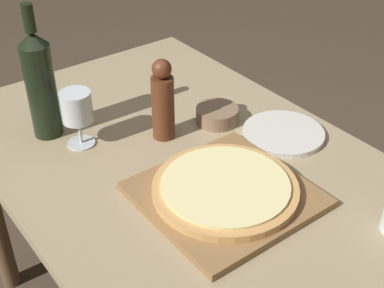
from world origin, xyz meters
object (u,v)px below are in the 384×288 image
(wine_glass, at_px, (77,109))
(small_bowl, at_px, (217,115))
(pizza, at_px, (225,188))
(wine_bottle, at_px, (40,84))
(pepper_mill, at_px, (163,101))

(wine_glass, relative_size, small_bowl, 1.30)
(pizza, bearing_deg, small_bowl, 53.78)
(wine_bottle, relative_size, small_bowl, 3.05)
(wine_bottle, distance_m, small_bowl, 0.47)
(wine_bottle, height_order, wine_glass, wine_bottle)
(pepper_mill, relative_size, wine_glass, 1.46)
(pizza, height_order, wine_bottle, wine_bottle)
(pepper_mill, xyz_separation_m, wine_glass, (-0.19, 0.10, 0.00))
(pepper_mill, bearing_deg, wine_bottle, 140.23)
(wine_bottle, bearing_deg, pepper_mill, -39.77)
(pizza, distance_m, wine_glass, 0.42)
(wine_bottle, distance_m, wine_glass, 0.12)
(small_bowl, bearing_deg, wine_bottle, 150.29)
(pizza, xyz_separation_m, wine_glass, (-0.15, 0.39, 0.08))
(pepper_mill, relative_size, small_bowl, 1.90)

